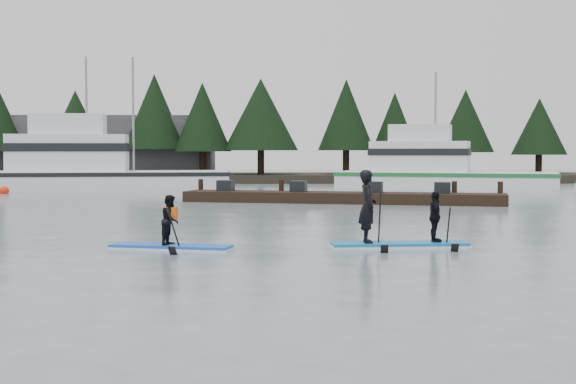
{
  "coord_description": "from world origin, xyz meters",
  "views": [
    {
      "loc": [
        -0.59,
        -18.77,
        2.4
      ],
      "look_at": [
        0.0,
        6.0,
        1.1
      ],
      "focal_mm": 50.0,
      "sensor_mm": 36.0,
      "label": 1
    }
  ],
  "objects_px": {
    "fishing_boat_large": "(92,179)",
    "paddleboard_duo": "(394,220)",
    "fishing_boat_medium": "(439,180)",
    "floating_dock": "(342,198)",
    "paddleboard_solo": "(171,231)"
  },
  "relations": [
    {
      "from": "paddleboard_solo",
      "to": "fishing_boat_large",
      "type": "bearing_deg",
      "value": 120.45
    },
    {
      "from": "fishing_boat_large",
      "to": "paddleboard_duo",
      "type": "height_order",
      "value": "fishing_boat_large"
    },
    {
      "from": "paddleboard_duo",
      "to": "floating_dock",
      "type": "bearing_deg",
      "value": 85.72
    },
    {
      "from": "fishing_boat_medium",
      "to": "paddleboard_solo",
      "type": "height_order",
      "value": "fishing_boat_medium"
    },
    {
      "from": "fishing_boat_large",
      "to": "paddleboard_duo",
      "type": "bearing_deg",
      "value": -70.13
    },
    {
      "from": "floating_dock",
      "to": "paddleboard_duo",
      "type": "distance_m",
      "value": 16.59
    },
    {
      "from": "floating_dock",
      "to": "fishing_boat_large",
      "type": "bearing_deg",
      "value": 152.84
    },
    {
      "from": "fishing_boat_large",
      "to": "fishing_boat_medium",
      "type": "distance_m",
      "value": 21.28
    },
    {
      "from": "fishing_boat_medium",
      "to": "floating_dock",
      "type": "relative_size",
      "value": 0.95
    },
    {
      "from": "floating_dock",
      "to": "paddleboard_duo",
      "type": "relative_size",
      "value": 4.28
    },
    {
      "from": "fishing_boat_medium",
      "to": "floating_dock",
      "type": "xyz_separation_m",
      "value": [
        -7.3,
        -13.33,
        -0.32
      ]
    },
    {
      "from": "fishing_boat_medium",
      "to": "paddleboard_duo",
      "type": "relative_size",
      "value": 4.06
    },
    {
      "from": "fishing_boat_medium",
      "to": "paddleboard_duo",
      "type": "xyz_separation_m",
      "value": [
        -7.5,
        -29.91,
        0.11
      ]
    },
    {
      "from": "fishing_boat_medium",
      "to": "floating_dock",
      "type": "distance_m",
      "value": 15.2
    },
    {
      "from": "floating_dock",
      "to": "paddleboard_duo",
      "type": "height_order",
      "value": "paddleboard_duo"
    }
  ]
}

